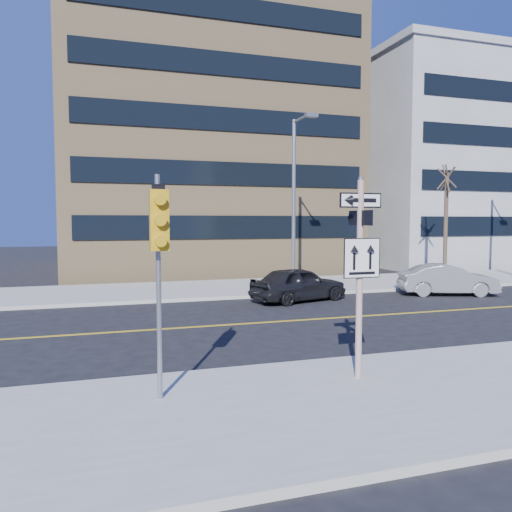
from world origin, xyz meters
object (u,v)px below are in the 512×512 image
object	(u,v)px
traffic_signal	(159,239)
street_tree_west	(447,180)
parked_car_a	(299,284)
parked_car_b	(448,280)
streetlight_a	(296,191)
sign_pole	(360,266)

from	to	relation	value
traffic_signal	street_tree_west	distance (m)	22.14
parked_car_a	parked_car_b	distance (m)	7.09
parked_car_a	street_tree_west	distance (m)	11.70
parked_car_a	streetlight_a	distance (m)	5.14
sign_pole	parked_car_a	bearing A→B (deg)	74.04
traffic_signal	streetlight_a	size ratio (longest dim) A/B	0.50
parked_car_a	streetlight_a	size ratio (longest dim) A/B	0.53
parked_car_a	parked_car_b	bearing A→B (deg)	-109.56
sign_pole	parked_car_a	world-z (taller)	sign_pole
sign_pole	traffic_signal	xyz separation A→B (m)	(-4.00, -0.15, 0.59)
parked_car_a	streetlight_a	bearing A→B (deg)	-35.53
traffic_signal	parked_car_b	distance (m)	17.36
sign_pole	parked_car_b	xyz separation A→B (m)	(10.01, 9.83, -1.74)
parked_car_b	street_tree_west	xyz separation A→B (m)	(2.99, 3.99, 4.83)
sign_pole	streetlight_a	world-z (taller)	streetlight_a
sign_pole	streetlight_a	bearing A→B (deg)	73.23
parked_car_a	street_tree_west	world-z (taller)	street_tree_west
sign_pole	street_tree_west	xyz separation A→B (m)	(13.00, 13.81, 3.09)
parked_car_a	sign_pole	bearing A→B (deg)	147.98
sign_pole	parked_car_a	size ratio (longest dim) A/B	0.96
traffic_signal	street_tree_west	bearing A→B (deg)	39.39
streetlight_a	parked_car_b	bearing A→B (deg)	-29.80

